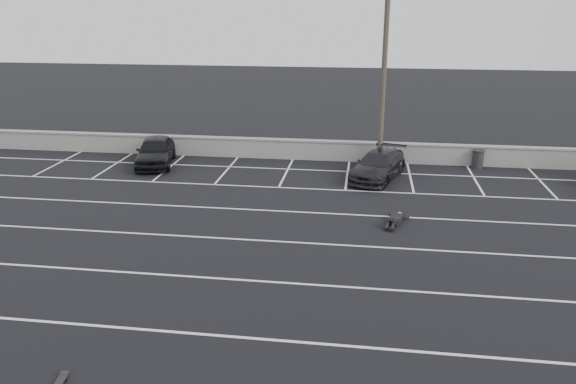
# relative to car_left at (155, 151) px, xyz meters

# --- Properties ---
(ground) EXTENTS (120.00, 120.00, 0.00)m
(ground) POSITION_rel_car_left_xyz_m (8.85, -11.88, -0.73)
(ground) COLOR black
(ground) RESTS_ON ground
(seawall) EXTENTS (50.00, 0.45, 1.06)m
(seawall) POSITION_rel_car_left_xyz_m (8.85, 2.12, -0.18)
(seawall) COLOR gray
(seawall) RESTS_ON ground
(stall_lines) EXTENTS (36.00, 20.05, 0.01)m
(stall_lines) POSITION_rel_car_left_xyz_m (8.77, -7.48, -0.73)
(stall_lines) COLOR silver
(stall_lines) RESTS_ON ground
(car_left) EXTENTS (2.65, 4.56, 1.46)m
(car_left) POSITION_rel_car_left_xyz_m (0.00, 0.00, 0.00)
(car_left) COLOR black
(car_left) RESTS_ON ground
(car_right) EXTENTS (3.08, 4.72, 1.27)m
(car_right) POSITION_rel_car_left_xyz_m (11.29, -0.78, -0.09)
(car_right) COLOR black
(car_right) RESTS_ON ground
(utility_pole) EXTENTS (1.28, 0.26, 9.56)m
(utility_pole) POSITION_rel_car_left_xyz_m (11.38, 1.32, 4.11)
(utility_pole) COLOR #4C4238
(utility_pole) RESTS_ON ground
(trash_bin) EXTENTS (0.72, 0.72, 0.92)m
(trash_bin) POSITION_rel_car_left_xyz_m (16.30, 1.72, -0.26)
(trash_bin) COLOR #252427
(trash_bin) RESTS_ON ground
(person) EXTENTS (2.09, 2.69, 0.44)m
(person) POSITION_rel_car_left_xyz_m (11.94, -6.36, -0.51)
(person) COLOR black
(person) RESTS_ON ground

